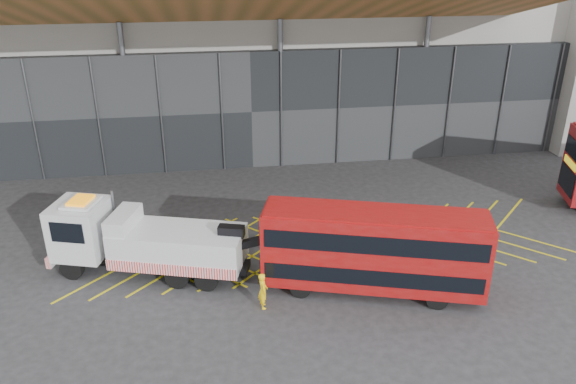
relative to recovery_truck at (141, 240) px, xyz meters
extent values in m
plane|color=#29292C|center=(4.43, 1.46, -1.74)|extent=(120.00, 120.00, 0.00)
cube|color=yellow|center=(-0.37, 1.46, -1.73)|extent=(7.16, 7.16, 0.01)
cube|color=yellow|center=(-0.37, 1.46, -1.73)|extent=(7.16, 7.16, 0.01)
cube|color=yellow|center=(1.23, 1.46, -1.73)|extent=(7.16, 7.16, 0.01)
cube|color=yellow|center=(1.23, 1.46, -1.73)|extent=(7.16, 7.16, 0.01)
cube|color=yellow|center=(2.83, 1.46, -1.73)|extent=(7.16, 7.16, 0.01)
cube|color=yellow|center=(2.83, 1.46, -1.73)|extent=(7.16, 7.16, 0.01)
cube|color=yellow|center=(4.43, 1.46, -1.73)|extent=(7.16, 7.16, 0.01)
cube|color=yellow|center=(4.43, 1.46, -1.73)|extent=(7.16, 7.16, 0.01)
cube|color=yellow|center=(6.03, 1.46, -1.73)|extent=(7.16, 7.16, 0.01)
cube|color=yellow|center=(6.03, 1.46, -1.73)|extent=(7.16, 7.16, 0.01)
cube|color=yellow|center=(7.63, 1.46, -1.73)|extent=(7.16, 7.16, 0.01)
cube|color=yellow|center=(7.63, 1.46, -1.73)|extent=(7.16, 7.16, 0.01)
cube|color=yellow|center=(9.23, 1.46, -1.73)|extent=(7.16, 7.16, 0.01)
cube|color=yellow|center=(9.23, 1.46, -1.73)|extent=(7.16, 7.16, 0.01)
cube|color=yellow|center=(10.83, 1.46, -1.73)|extent=(7.16, 7.16, 0.01)
cube|color=yellow|center=(10.83, 1.46, -1.73)|extent=(7.16, 7.16, 0.01)
cube|color=yellow|center=(12.43, 1.46, -1.73)|extent=(7.16, 7.16, 0.01)
cube|color=yellow|center=(12.43, 1.46, -1.73)|extent=(7.16, 7.16, 0.01)
cube|color=yellow|center=(14.03, 1.46, -1.73)|extent=(7.16, 7.16, 0.01)
cube|color=yellow|center=(14.03, 1.46, -1.73)|extent=(7.16, 7.16, 0.01)
cube|color=yellow|center=(15.63, 1.46, -1.73)|extent=(7.16, 7.16, 0.01)
cube|color=yellow|center=(15.63, 1.46, -1.73)|extent=(7.16, 7.16, 0.01)
cube|color=yellow|center=(17.23, 1.46, -1.73)|extent=(7.16, 7.16, 0.01)
cube|color=yellow|center=(17.23, 1.46, -1.73)|extent=(7.16, 7.16, 0.01)
cube|color=yellow|center=(18.83, 1.46, -1.73)|extent=(7.16, 7.16, 0.01)
cube|color=yellow|center=(18.83, 1.46, -1.73)|extent=(7.16, 7.16, 0.01)
cube|color=gray|center=(6.43, 20.46, 7.26)|extent=(55.00, 14.00, 18.00)
cube|color=black|center=(6.43, 13.16, 2.26)|extent=(55.00, 0.80, 8.00)
cube|color=olive|center=(4.43, 9.46, 9.76)|extent=(40.00, 11.93, 4.07)
cylinder|color=#595B60|center=(-1.57, 12.96, 3.26)|extent=(0.36, 0.36, 10.00)
cylinder|color=#595B60|center=(8.43, 12.96, 3.26)|extent=(0.36, 0.36, 10.00)
cylinder|color=#595B60|center=(18.43, 12.96, 3.26)|extent=(0.36, 0.36, 10.00)
cube|color=black|center=(0.41, -0.12, -1.04)|extent=(9.27, 3.68, 0.35)
cube|color=silver|center=(-2.81, 0.86, 0.39)|extent=(2.99, 3.05, 2.57)
cube|color=black|center=(-3.96, 1.21, 0.83)|extent=(0.68, 2.09, 1.09)
cube|color=red|center=(-3.99, 1.22, -0.90)|extent=(0.99, 2.53, 0.54)
cube|color=orange|center=(-2.62, 0.80, 1.90)|extent=(1.20, 1.39, 0.12)
cube|color=silver|center=(1.73, -0.52, -0.10)|extent=(6.58, 4.15, 1.58)
cube|color=red|center=(1.36, -1.73, -0.70)|extent=(5.88, 1.84, 0.54)
cube|color=silver|center=(-0.73, 0.23, 1.03)|extent=(1.64, 2.56, 0.69)
cube|color=black|center=(4.19, -1.27, 0.83)|extent=(1.28, 0.82, 0.49)
cube|color=black|center=(5.13, -1.56, 0.34)|extent=(2.17, 0.96, 1.07)
cylinder|color=black|center=(-3.30, -0.07, -1.19)|extent=(1.14, 0.65, 1.09)
cylinder|color=black|center=(-2.70, 1.91, -1.19)|extent=(1.14, 0.65, 1.09)
cylinder|color=black|center=(2.94, -1.98, -1.19)|extent=(1.14, 0.65, 1.09)
cylinder|color=black|center=(3.54, 0.01, -1.19)|extent=(1.14, 0.65, 1.09)
cylinder|color=#595B60|center=(-1.29, 1.43, 0.93)|extent=(0.14, 0.14, 2.17)
cube|color=maroon|center=(10.33, -3.14, 0.45)|extent=(10.01, 5.01, 3.45)
cube|color=black|center=(10.33, -3.14, -0.36)|extent=(9.65, 4.95, 0.75)
cube|color=black|center=(10.33, -3.14, 1.24)|extent=(9.65, 4.95, 0.84)
cube|color=black|center=(5.64, -1.72, -0.31)|extent=(0.64, 1.92, 1.15)
cube|color=black|center=(5.64, -1.72, 1.24)|extent=(0.64, 1.92, 0.84)
cube|color=yellow|center=(5.63, -1.71, 0.53)|extent=(0.52, 1.53, 0.31)
cube|color=maroon|center=(10.33, -3.14, 2.20)|extent=(9.77, 4.78, 0.11)
cylinder|color=black|center=(7.07, -3.18, -1.27)|extent=(0.96, 0.52, 0.92)
cylinder|color=black|center=(7.64, -1.30, -1.27)|extent=(0.96, 0.52, 0.92)
cylinder|color=black|center=(12.76, -4.91, -1.27)|extent=(0.96, 0.52, 0.92)
cylinder|color=black|center=(13.33, -3.03, -1.27)|extent=(0.96, 0.52, 0.92)
cube|color=black|center=(24.14, 3.67, 0.02)|extent=(0.75, 2.37, 1.42)
cube|color=black|center=(24.14, 3.67, 1.93)|extent=(0.75, 2.37, 1.04)
cube|color=yellow|center=(24.13, 3.67, 1.06)|extent=(0.61, 1.89, 0.38)
imported|color=yellow|center=(5.33, -3.67, -0.89)|extent=(0.44, 0.64, 1.69)
camera|label=1|loc=(3.37, -23.86, 12.96)|focal=35.00mm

